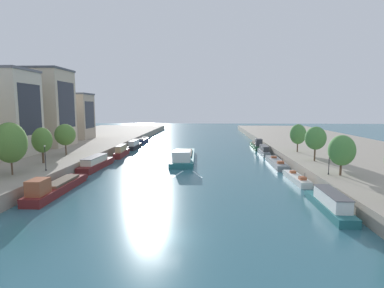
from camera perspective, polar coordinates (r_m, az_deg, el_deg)
The scene contains 26 objects.
ground_plane at distance 30.43m, azimuth -4.63°, elevation -17.01°, with size 400.00×400.00×0.00m, color #336675.
quay_left at distance 93.37m, azimuth -23.88°, elevation -0.56°, with size 36.00×170.00×2.08m, color gray.
quay_right at distance 90.21m, azimuth 25.49°, elevation -0.88°, with size 36.00×170.00×2.08m, color gray.
barge_midriver at distance 70.26m, azimuth -1.68°, elevation -2.35°, with size 5.76×23.94×3.22m.
wake_behind_barge at distance 56.04m, azimuth -0.86°, elevation -5.73°, with size 5.60×5.98×0.03m.
moored_boat_left_upstream at distance 47.89m, azimuth -24.32°, elevation -7.43°, with size 2.87×15.57×3.17m.
moored_boat_left_gap_after at distance 64.15m, azimuth -17.61°, elevation -3.45°, with size 3.11×14.06×2.59m.
moored_boat_left_near at distance 77.95m, azimuth -13.13°, elevation -1.40°, with size 2.06×10.79×2.90m.
moored_boat_left_downstream at distance 91.70m, azimuth -10.78°, elevation -0.19°, with size 2.06×11.86×2.56m.
moored_boat_left_end at distance 107.04m, azimuth -9.18°, elevation 0.66°, with size 2.54×11.87×2.40m.
moored_boat_right_midway at distance 40.04m, azimuth 24.56°, elevation -10.06°, with size 2.43×12.03×2.53m.
moored_boat_right_second at distance 53.87m, azimuth 19.05°, elevation -6.08°, with size 2.14×10.74×2.08m.
moored_boat_right_downstream at distance 67.20m, azimuth 15.58°, elevation -3.36°, with size 2.55×14.40×2.20m.
moored_boat_right_end at distance 80.59m, azimuth 13.36°, elevation -1.26°, with size 1.74×10.11×2.49m.
moored_boat_right_far at distance 92.14m, azimuth 12.08°, elevation -0.24°, with size 2.51×12.88×3.28m.
tree_left_third at distance 53.04m, azimuth -31.06°, elevation 0.21°, with size 4.75×4.75×8.00m.
tree_left_end_of_row at distance 61.63m, azimuth -26.39°, elevation 0.65°, with size 3.54×3.54×6.56m.
tree_left_nearest at distance 69.90m, azimuth -22.79°, elevation 1.63°, with size 4.26×4.26×6.67m.
tree_right_far at distance 50.57m, azimuth 26.38°, elevation -1.09°, with size 3.88×3.88×6.11m.
tree_right_nearest at distance 61.87m, azimuth 22.25°, elevation 1.02°, with size 3.90×3.90×6.61m.
tree_right_past_mid at distance 73.07m, azimuth 19.34°, elevation 1.76°, with size 3.59×3.59×6.37m.
lamppost_left_bank at distance 54.32m, azimuth -25.92°, elevation -2.16°, with size 0.28×0.28×4.16m.
lamppost_right_bank at distance 50.62m, azimuth 24.43°, elevation -2.72°, with size 0.28×0.28×4.14m.
building_left_far_end at distance 75.70m, azimuth -32.35°, elevation 5.04°, with size 13.43×10.34×18.17m.
building_left_corner at distance 88.97m, azimuth -26.55°, elevation 6.14°, with size 14.32×11.51×20.08m.
building_left_tall at distance 104.87m, azimuth -21.69°, elevation 4.90°, with size 12.14×9.36×14.59m.
Camera 1 is at (3.78, -27.54, 12.39)m, focal length 28.31 mm.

